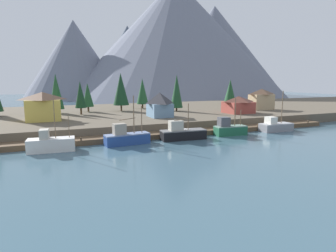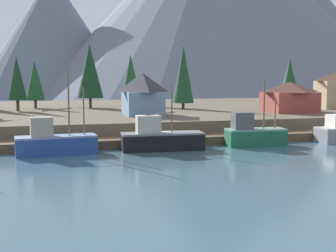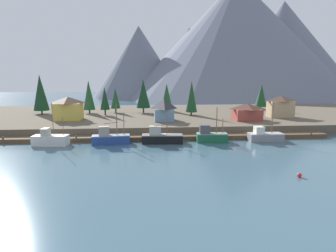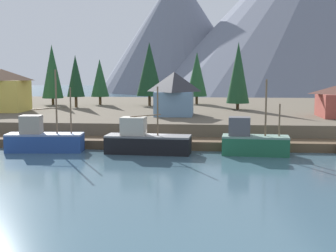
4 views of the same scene
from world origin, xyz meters
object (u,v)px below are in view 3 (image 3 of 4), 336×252
(house_red, at_px, (247,111))
(conifer_back_left, at_px, (191,97))
(fishing_boat_grey, at_px, (265,136))
(house_blue, at_px, (164,109))
(conifer_mid_left, at_px, (143,94))
(conifer_back_right, at_px, (105,98))
(house_tan, at_px, (280,106))
(conifer_centre, at_px, (89,95))
(conifer_near_right, at_px, (261,95))
(fishing_boat_white, at_px, (50,139))
(conifer_mid_right, at_px, (40,93))
(house_yellow, at_px, (68,108))
(conifer_far_left, at_px, (167,95))
(fishing_boat_black, at_px, (161,137))
(channel_buoy, at_px, (299,175))
(fishing_boat_blue, at_px, (110,138))
(conifer_near_left, at_px, (115,98))
(fishing_boat_green, at_px, (211,136))

(house_red, relative_size, conifer_back_left, 0.70)
(fishing_boat_grey, height_order, house_blue, fishing_boat_grey)
(fishing_boat_grey, relative_size, conifer_mid_left, 0.82)
(house_red, relative_size, conifer_back_right, 0.85)
(house_tan, bearing_deg, conifer_centre, 167.13)
(house_blue, distance_m, conifer_near_right, 45.61)
(fishing_boat_white, bearing_deg, conifer_back_right, 79.54)
(fishing_boat_white, height_order, conifer_centre, conifer_centre)
(conifer_mid_right, relative_size, conifer_back_right, 1.44)
(fishing_boat_white, relative_size, house_tan, 1.23)
(house_yellow, relative_size, house_red, 1.01)
(conifer_mid_right, height_order, conifer_back_right, conifer_mid_right)
(conifer_near_right, bearing_deg, conifer_far_left, -177.15)
(conifer_mid_left, xyz_separation_m, conifer_far_left, (8.41, 5.13, -0.97))
(conifer_centre, bearing_deg, fishing_boat_black, -57.43)
(conifer_mid_right, bearing_deg, conifer_back_right, -13.05)
(conifer_mid_left, bearing_deg, house_blue, -71.51)
(house_red, xyz_separation_m, house_tan, (12.39, 4.82, 0.92))
(house_red, bearing_deg, conifer_far_left, 132.52)
(fishing_boat_white, xyz_separation_m, house_tan, (62.36, 21.29, 4.58))
(conifer_centre, xyz_separation_m, channel_buoy, (41.70, -58.85, -8.35))
(fishing_boat_white, distance_m, conifer_mid_left, 40.84)
(fishing_boat_blue, distance_m, house_blue, 21.88)
(house_yellow, relative_size, house_tan, 1.02)
(house_yellow, distance_m, house_blue, 27.65)
(conifer_back_left, distance_m, conifer_far_left, 13.81)
(house_red, bearing_deg, fishing_boat_white, -161.76)
(fishing_boat_grey, xyz_separation_m, conifer_near_right, (16.00, 41.34, 6.69))
(house_red, bearing_deg, conifer_mid_left, 148.63)
(conifer_mid_left, bearing_deg, house_yellow, -147.50)
(fishing_boat_grey, distance_m, house_blue, 28.43)
(conifer_back_left, bearing_deg, fishing_boat_grey, -65.19)
(conifer_mid_left, bearing_deg, conifer_mid_right, 179.59)
(house_tan, distance_m, conifer_back_left, 27.56)
(house_yellow, bearing_deg, house_blue, -7.99)
(house_red, relative_size, conifer_centre, 0.69)
(fishing_boat_black, distance_m, conifer_near_left, 39.27)
(fishing_boat_blue, xyz_separation_m, fishing_boat_black, (11.43, -0.06, -0.02))
(fishing_boat_grey, distance_m, channel_buoy, 24.44)
(fishing_boat_green, xyz_separation_m, house_red, (14.22, 16.25, 3.54))
(fishing_boat_grey, bearing_deg, conifer_mid_left, 130.13)
(fishing_boat_white, xyz_separation_m, conifer_far_left, (28.65, 39.72, 6.89))
(house_red, bearing_deg, fishing_boat_black, -147.34)
(fishing_boat_blue, bearing_deg, house_yellow, 119.41)
(conifer_centre, bearing_deg, house_blue, -36.79)
(house_blue, distance_m, conifer_centre, 30.25)
(conifer_back_right, bearing_deg, conifer_near_right, 11.66)
(fishing_boat_green, height_order, conifer_mid_left, conifer_mid_left)
(fishing_boat_grey, distance_m, conifer_centre, 58.66)
(fishing_boat_white, height_order, conifer_near_right, conifer_near_right)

